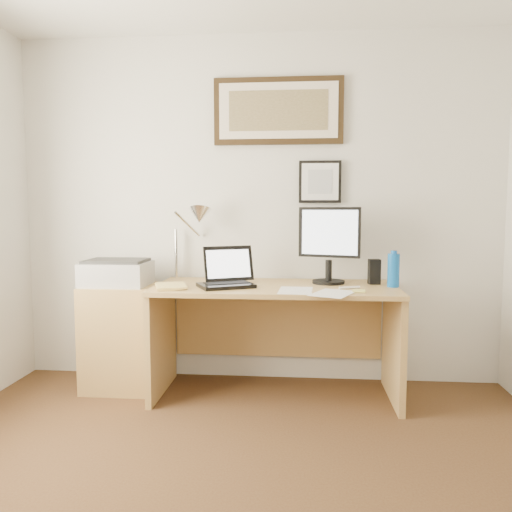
# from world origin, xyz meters

# --- Properties ---
(wall_back) EXTENTS (3.50, 0.02, 2.50)m
(wall_back) POSITION_xyz_m (0.00, 2.00, 1.25)
(wall_back) COLOR silver
(wall_back) RESTS_ON ground
(side_cabinet) EXTENTS (0.50, 0.40, 0.73)m
(side_cabinet) POSITION_xyz_m (-0.92, 1.68, 0.36)
(side_cabinet) COLOR #A78046
(side_cabinet) RESTS_ON floor
(water_bottle) EXTENTS (0.08, 0.08, 0.22)m
(water_bottle) POSITION_xyz_m (0.92, 1.64, 0.86)
(water_bottle) COLOR #0E58B7
(water_bottle) RESTS_ON desk
(bottle_cap) EXTENTS (0.04, 0.04, 0.02)m
(bottle_cap) POSITION_xyz_m (0.92, 1.64, 0.98)
(bottle_cap) COLOR #0E58B7
(bottle_cap) RESTS_ON water_bottle
(speaker) EXTENTS (0.08, 0.07, 0.17)m
(speaker) POSITION_xyz_m (0.81, 1.76, 0.83)
(speaker) COLOR black
(speaker) RESTS_ON desk
(paper_sheet_a) EXTENTS (0.22, 0.30, 0.00)m
(paper_sheet_a) POSITION_xyz_m (0.29, 1.44, 0.75)
(paper_sheet_a) COLOR white
(paper_sheet_a) RESTS_ON desk
(paper_sheet_b) EXTENTS (0.31, 0.36, 0.00)m
(paper_sheet_b) POSITION_xyz_m (0.51, 1.34, 0.75)
(paper_sheet_b) COLOR white
(paper_sheet_b) RESTS_ON desk
(sticky_pad) EXTENTS (0.09, 0.09, 0.01)m
(sticky_pad) POSITION_xyz_m (0.67, 1.42, 0.76)
(sticky_pad) COLOR #E8E36E
(sticky_pad) RESTS_ON desk
(marker_pen) EXTENTS (0.14, 0.06, 0.02)m
(marker_pen) POSITION_xyz_m (0.63, 1.54, 0.76)
(marker_pen) COLOR white
(marker_pen) RESTS_ON desk
(book) EXTENTS (0.26, 0.31, 0.02)m
(book) POSITION_xyz_m (-0.61, 1.45, 0.76)
(book) COLOR #E2C36A
(book) RESTS_ON desk
(desk) EXTENTS (1.60, 0.70, 0.75)m
(desk) POSITION_xyz_m (0.15, 1.72, 0.51)
(desk) COLOR #A78046
(desk) RESTS_ON floor
(laptop) EXTENTS (0.41, 0.43, 0.26)m
(laptop) POSITION_xyz_m (-0.17, 1.59, 0.81)
(laptop) COLOR black
(laptop) RESTS_ON desk
(lcd_monitor) EXTENTS (0.41, 0.22, 0.52)m
(lcd_monitor) POSITION_xyz_m (0.51, 1.75, 1.04)
(lcd_monitor) COLOR black
(lcd_monitor) RESTS_ON desk
(printer) EXTENTS (0.44, 0.34, 0.18)m
(printer) POSITION_xyz_m (-0.95, 1.68, 0.82)
(printer) COLOR #AAAAAC
(printer) RESTS_ON side_cabinet
(desk_lamp) EXTENTS (0.29, 0.27, 0.53)m
(desk_lamp) POSITION_xyz_m (-0.41, 1.81, 1.19)
(desk_lamp) COLOR silver
(desk_lamp) RESTS_ON desk
(picture_large) EXTENTS (0.92, 0.04, 0.47)m
(picture_large) POSITION_xyz_m (0.15, 1.97, 1.95)
(picture_large) COLOR black
(picture_large) RESTS_ON wall_back
(picture_small) EXTENTS (0.30, 0.03, 0.30)m
(picture_small) POSITION_xyz_m (0.45, 1.97, 1.45)
(picture_small) COLOR black
(picture_small) RESTS_ON wall_back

